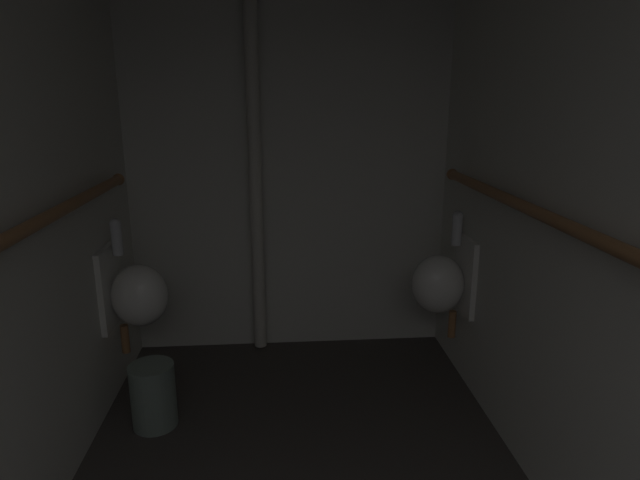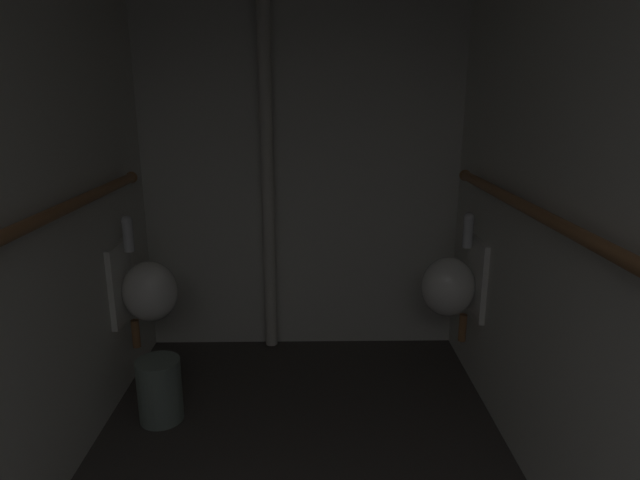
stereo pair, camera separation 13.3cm
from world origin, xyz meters
The scene contains 7 objects.
wall_right centered at (1.02, 1.73, 1.19)m, with size 0.06×3.58×2.39m, color silver.
wall_back centered at (0.00, 3.49, 1.19)m, with size 2.11×0.06×2.39m, color silver.
urinal_left_mid centered at (-0.85, 2.89, 0.59)m, with size 0.32×0.30×0.76m.
urinal_right_mid centered at (0.85, 2.94, 0.59)m, with size 0.32×0.30×0.76m.
supply_pipe_right centered at (0.93, 1.76, 1.18)m, with size 0.06×2.83×0.06m.
standpipe_back_wall centered at (-0.21, 3.38, 1.19)m, with size 0.08×0.08×2.34m, color beige.
waste_bin centered at (-0.72, 2.57, 0.17)m, with size 0.22×0.22×0.33m, color slate.
Camera 1 is at (-0.07, 0.13, 1.62)m, focal length 30.03 mm.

